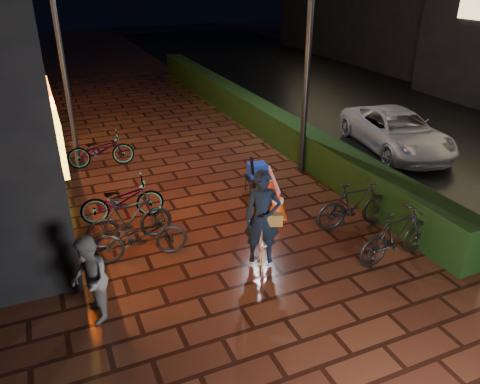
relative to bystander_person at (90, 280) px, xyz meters
name	(u,v)px	position (x,y,z in m)	size (l,w,h in m)	color
ground	(269,259)	(3.41, 0.39, -0.77)	(80.00, 80.00, 0.00)	#381911
asphalt_road	(432,129)	(12.41, 5.39, -0.76)	(11.00, 60.00, 0.01)	black
hedge	(252,112)	(6.71, 8.39, -0.27)	(0.70, 20.00, 1.00)	black
bystander_person	(90,280)	(0.00, 0.00, 0.00)	(0.74, 0.58, 1.53)	slate
van	(397,131)	(9.81, 4.32, -0.15)	(2.04, 4.42, 1.23)	silver
lamp_post_hedge	(308,54)	(6.25, 4.04, 2.46)	(0.56, 0.26, 5.86)	black
lamp_post_sf	(64,67)	(0.49, 6.81, 2.08)	(0.50, 0.16, 5.17)	black
cyclist	(262,231)	(3.20, 0.33, -0.03)	(0.99, 1.46, 1.98)	white
traffic_barrier	(273,191)	(4.56, 2.50, -0.42)	(0.88, 1.73, 0.70)	#E53B0C
cart_assembly	(257,172)	(4.47, 3.23, -0.18)	(0.69, 0.63, 1.14)	black
parked_bikes_storefront	(120,196)	(1.08, 3.41, -0.26)	(1.97, 6.00, 1.09)	black
parked_bikes_hedge	(374,219)	(5.68, 0.11, -0.22)	(1.88, 2.07, 1.09)	black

